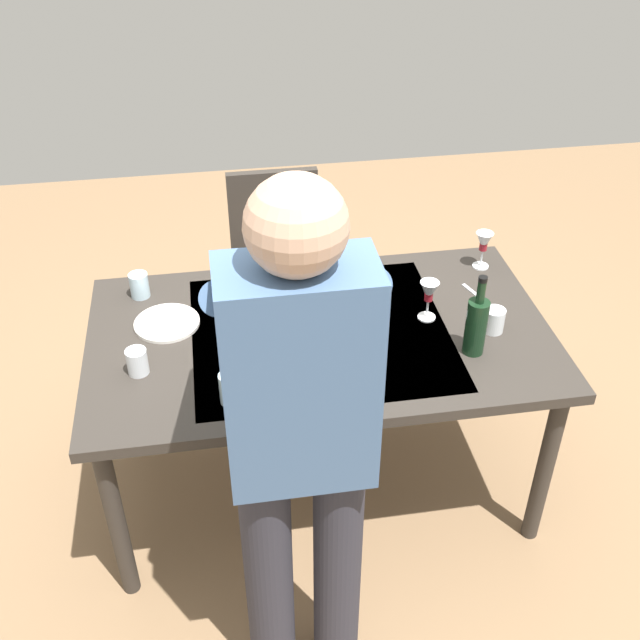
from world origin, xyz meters
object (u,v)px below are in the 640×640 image
(dining_table, at_px, (320,348))
(dinner_plate_near, at_px, (167,323))
(person_server, at_px, (300,438))
(water_cup_far_right, at_px, (137,362))
(chair_near, at_px, (277,260))
(water_cup_far_left, at_px, (494,320))
(wine_glass_right, at_px, (484,244))
(wine_bottle, at_px, (476,325))
(dinner_plate_far, at_px, (277,363))
(wine_glass_left, at_px, (429,293))
(serving_bowl_pasta, at_px, (301,292))
(water_cup_near_left, at_px, (230,388))
(water_cup_near_right, at_px, (139,285))

(dining_table, bearing_deg, dinner_plate_near, -13.69)
(person_server, relative_size, water_cup_far_right, 19.10)
(chair_near, xyz_separation_m, person_server, (0.11, 1.57, 0.43))
(water_cup_far_left, bearing_deg, wine_glass_right, -103.25)
(dining_table, xyz_separation_m, water_cup_far_right, (0.62, 0.12, 0.12))
(wine_bottle, xyz_separation_m, dinner_plate_far, (0.66, -0.03, -0.10))
(chair_near, distance_m, wine_glass_left, 0.99)
(dining_table, relative_size, serving_bowl_pasta, 5.35)
(wine_bottle, height_order, water_cup_near_left, wine_bottle)
(wine_bottle, distance_m, water_cup_near_right, 1.23)
(dinner_plate_near, bearing_deg, water_cup_far_right, 70.50)
(person_server, distance_m, water_cup_near_left, 0.48)
(person_server, bearing_deg, water_cup_far_right, -53.51)
(person_server, bearing_deg, serving_bowl_pasta, -98.11)
(water_cup_near_left, bearing_deg, dinner_plate_near, -65.71)
(dining_table, xyz_separation_m, water_cup_near_left, (0.33, 0.31, 0.12))
(wine_glass_right, xyz_separation_m, serving_bowl_pasta, (0.73, 0.12, -0.07))
(serving_bowl_pasta, bearing_deg, water_cup_near_left, 60.51)
(water_cup_near_left, distance_m, serving_bowl_pasta, 0.59)
(wine_glass_right, relative_size, water_cup_near_right, 1.60)
(water_cup_near_right, height_order, serving_bowl_pasta, water_cup_near_right)
(serving_bowl_pasta, bearing_deg, wine_glass_left, 156.74)
(person_server, bearing_deg, dinner_plate_near, -67.33)
(chair_near, height_order, person_server, person_server)
(wine_glass_right, xyz_separation_m, water_cup_far_left, (0.10, 0.41, -0.06))
(water_cup_near_left, xyz_separation_m, water_cup_far_right, (0.29, -0.19, -0.01))
(person_server, height_order, dinner_plate_near, person_server)
(serving_bowl_pasta, xyz_separation_m, dinner_plate_far, (0.13, 0.36, -0.03))
(wine_bottle, bearing_deg, serving_bowl_pasta, -36.84)
(water_cup_far_right, relative_size, serving_bowl_pasta, 0.29)
(chair_near, distance_m, person_server, 1.64)
(chair_near, bearing_deg, wine_glass_left, 118.51)
(chair_near, xyz_separation_m, water_cup_far_right, (0.56, 0.97, 0.26))
(water_cup_near_right, height_order, water_cup_far_left, water_cup_near_right)
(dining_table, bearing_deg, dinner_plate_far, 42.85)
(dining_table, distance_m, dinner_plate_far, 0.24)
(person_server, bearing_deg, dining_table, -103.10)
(water_cup_far_left, bearing_deg, chair_near, -54.96)
(wine_glass_right, height_order, water_cup_far_right, wine_glass_right)
(wine_glass_right, height_order, dinner_plate_far, wine_glass_right)
(person_server, xyz_separation_m, water_cup_far_left, (-0.76, -0.64, -0.18))
(wine_glass_left, distance_m, wine_glass_right, 0.43)
(dining_table, distance_m, water_cup_far_right, 0.64)
(serving_bowl_pasta, height_order, dinner_plate_far, serving_bowl_pasta)
(dinner_plate_near, bearing_deg, water_cup_far_left, 169.09)
(water_cup_near_left, xyz_separation_m, dinner_plate_far, (-0.16, -0.15, -0.05))
(chair_near, relative_size, water_cup_near_right, 9.67)
(dining_table, relative_size, person_server, 0.95)
(wine_bottle, bearing_deg, water_cup_near_right, -24.90)
(dinner_plate_far, bearing_deg, wine_bottle, 177.09)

